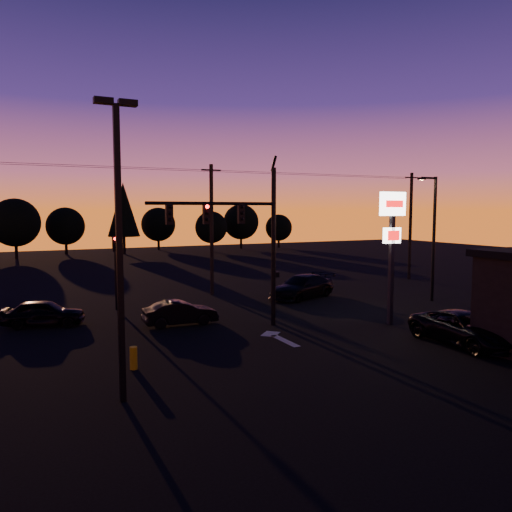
{
  "coord_description": "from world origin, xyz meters",
  "views": [
    {
      "loc": [
        -10.38,
        -18.22,
        5.9
      ],
      "look_at": [
        1.0,
        5.0,
        3.5
      ],
      "focal_mm": 35.0,
      "sensor_mm": 36.0,
      "label": 1
    }
  ],
  "objects_px": {
    "traffic_signal_mast": "(245,230)",
    "bollard": "(134,358)",
    "parking_lot_light": "(119,231)",
    "streetlight": "(433,233)",
    "secondary_signal": "(115,262)",
    "car_right": "(302,287)",
    "pylon_sign": "(392,229)",
    "car_mid": "(180,313)",
    "car_left": "(44,313)",
    "suv_parked": "(466,329)"
  },
  "relations": [
    {
      "from": "pylon_sign",
      "to": "car_right",
      "type": "bearing_deg",
      "value": 90.22
    },
    {
      "from": "suv_parked",
      "to": "bollard",
      "type": "bearing_deg",
      "value": 169.91
    },
    {
      "from": "bollard",
      "to": "car_mid",
      "type": "relative_size",
      "value": 0.22
    },
    {
      "from": "parking_lot_light",
      "to": "car_left",
      "type": "bearing_deg",
      "value": 97.61
    },
    {
      "from": "secondary_signal",
      "to": "car_right",
      "type": "xyz_separation_m",
      "value": [
        11.97,
        -1.36,
        -2.1
      ]
    },
    {
      "from": "secondary_signal",
      "to": "streetlight",
      "type": "relative_size",
      "value": 0.54
    },
    {
      "from": "pylon_sign",
      "to": "car_right",
      "type": "distance_m",
      "value": 9.58
    },
    {
      "from": "bollard",
      "to": "streetlight",
      "type": "bearing_deg",
      "value": 15.13
    },
    {
      "from": "pylon_sign",
      "to": "suv_parked",
      "type": "xyz_separation_m",
      "value": [
        0.28,
        -4.53,
        -4.2
      ]
    },
    {
      "from": "parking_lot_light",
      "to": "car_right",
      "type": "relative_size",
      "value": 1.73
    },
    {
      "from": "secondary_signal",
      "to": "car_mid",
      "type": "xyz_separation_m",
      "value": [
        2.23,
        -5.33,
        -2.24
      ]
    },
    {
      "from": "pylon_sign",
      "to": "car_left",
      "type": "distance_m",
      "value": 18.24
    },
    {
      "from": "car_mid",
      "to": "suv_parked",
      "type": "xyz_separation_m",
      "value": [
        10.06,
        -9.19,
        0.09
      ]
    },
    {
      "from": "secondary_signal",
      "to": "car_mid",
      "type": "relative_size",
      "value": 1.15
    },
    {
      "from": "car_right",
      "to": "car_left",
      "type": "bearing_deg",
      "value": -107.07
    },
    {
      "from": "traffic_signal_mast",
      "to": "streetlight",
      "type": "xyz_separation_m",
      "value": [
        14.01,
        1.51,
        -0.52
      ]
    },
    {
      "from": "bollard",
      "to": "car_right",
      "type": "relative_size",
      "value": 0.16
    },
    {
      "from": "traffic_signal_mast",
      "to": "car_mid",
      "type": "height_order",
      "value": "traffic_signal_mast"
    },
    {
      "from": "streetlight",
      "to": "bollard",
      "type": "height_order",
      "value": "streetlight"
    },
    {
      "from": "car_left",
      "to": "car_mid",
      "type": "distance_m",
      "value": 6.92
    },
    {
      "from": "streetlight",
      "to": "traffic_signal_mast",
      "type": "bearing_deg",
      "value": -173.86
    },
    {
      "from": "secondary_signal",
      "to": "car_right",
      "type": "relative_size",
      "value": 0.82
    },
    {
      "from": "streetlight",
      "to": "car_right",
      "type": "height_order",
      "value": "streetlight"
    },
    {
      "from": "traffic_signal_mast",
      "to": "bollard",
      "type": "bearing_deg",
      "value": -147.99
    },
    {
      "from": "pylon_sign",
      "to": "car_mid",
      "type": "xyz_separation_m",
      "value": [
        -9.77,
        4.66,
        -4.29
      ]
    },
    {
      "from": "secondary_signal",
      "to": "streetlight",
      "type": "bearing_deg",
      "value": -17.56
    },
    {
      "from": "bollard",
      "to": "suv_parked",
      "type": "relative_size",
      "value": 0.16
    },
    {
      "from": "car_left",
      "to": "car_right",
      "type": "bearing_deg",
      "value": -70.83
    },
    {
      "from": "traffic_signal_mast",
      "to": "car_left",
      "type": "height_order",
      "value": "traffic_signal_mast"
    },
    {
      "from": "secondary_signal",
      "to": "pylon_sign",
      "type": "distance_m",
      "value": 15.75
    },
    {
      "from": "car_left",
      "to": "streetlight",
      "type": "bearing_deg",
      "value": -83.55
    },
    {
      "from": "traffic_signal_mast",
      "to": "bollard",
      "type": "relative_size",
      "value": 10.11
    },
    {
      "from": "bollard",
      "to": "car_left",
      "type": "height_order",
      "value": "car_left"
    },
    {
      "from": "bollard",
      "to": "suv_parked",
      "type": "distance_m",
      "value": 14.13
    },
    {
      "from": "car_mid",
      "to": "car_right",
      "type": "xyz_separation_m",
      "value": [
        9.74,
        3.98,
        0.14
      ]
    },
    {
      "from": "pylon_sign",
      "to": "car_right",
      "type": "relative_size",
      "value": 1.29
    },
    {
      "from": "parking_lot_light",
      "to": "pylon_sign",
      "type": "relative_size",
      "value": 1.34
    },
    {
      "from": "parking_lot_light",
      "to": "car_left",
      "type": "relative_size",
      "value": 2.29
    },
    {
      "from": "traffic_signal_mast",
      "to": "secondary_signal",
      "type": "relative_size",
      "value": 1.97
    },
    {
      "from": "secondary_signal",
      "to": "bollard",
      "type": "relative_size",
      "value": 5.13
    },
    {
      "from": "parking_lot_light",
      "to": "car_right",
      "type": "bearing_deg",
      "value": 42.23
    },
    {
      "from": "streetlight",
      "to": "bollard",
      "type": "xyz_separation_m",
      "value": [
        -20.43,
        -5.52,
        -4.0
      ]
    },
    {
      "from": "car_left",
      "to": "bollard",
      "type": "bearing_deg",
      "value": -149.0
    },
    {
      "from": "parking_lot_light",
      "to": "streetlight",
      "type": "distance_m",
      "value": 23.05
    },
    {
      "from": "traffic_signal_mast",
      "to": "pylon_sign",
      "type": "height_order",
      "value": "traffic_signal_mast"
    },
    {
      "from": "car_left",
      "to": "suv_parked",
      "type": "height_order",
      "value": "suv_parked"
    },
    {
      "from": "bollard",
      "to": "secondary_signal",
      "type": "bearing_deg",
      "value": 82.47
    },
    {
      "from": "bollard",
      "to": "parking_lot_light",
      "type": "bearing_deg",
      "value": -108.21
    },
    {
      "from": "secondary_signal",
      "to": "car_left",
      "type": "bearing_deg",
      "value": -148.31
    },
    {
      "from": "secondary_signal",
      "to": "car_mid",
      "type": "distance_m",
      "value": 6.2
    }
  ]
}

